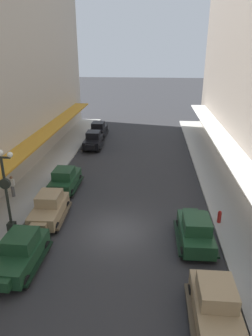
% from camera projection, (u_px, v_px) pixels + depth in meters
% --- Properties ---
extents(ground_plane, '(200.00, 200.00, 0.00)m').
position_uv_depth(ground_plane, '(118.00, 231.00, 18.93)').
color(ground_plane, '#2D2D30').
extents(sidewalk_left, '(3.00, 60.00, 0.15)m').
position_uv_depth(sidewalk_left, '(0.00, 224.00, 19.51)').
color(sidewalk_left, '#B7B5AD').
rests_on(sidewalk_left, ground).
extents(sidewalk_right, '(3.00, 60.00, 0.15)m').
position_uv_depth(sidewalk_right, '(242.00, 236.00, 18.30)').
color(sidewalk_right, '#B7B5AD').
rests_on(sidewalk_right, ground).
extents(parked_car_0, '(2.21, 4.28, 1.84)m').
position_uv_depth(parked_car_0, '(93.00, 140.00, 34.00)').
color(parked_car_0, black).
rests_on(parked_car_0, ground).
extents(parked_car_1, '(2.16, 4.27, 1.84)m').
position_uv_depth(parked_car_1, '(65.00, 179.00, 24.02)').
color(parked_car_1, '#193D23').
rests_on(parked_car_1, ground).
extents(parked_car_2, '(2.18, 4.27, 1.84)m').
position_uv_depth(parked_car_2, '(99.00, 129.00, 38.43)').
color(parked_car_2, black).
rests_on(parked_car_2, ground).
extents(parked_car_3, '(2.15, 4.27, 1.84)m').
position_uv_depth(parked_car_3, '(216.00, 307.00, 12.23)').
color(parked_car_3, '#997F5B').
rests_on(parked_car_3, ground).
extents(parked_car_4, '(2.23, 4.29, 1.84)m').
position_uv_depth(parked_car_4, '(49.00, 207.00, 19.76)').
color(parked_car_4, '#997F5B').
rests_on(parked_car_4, ground).
extents(parked_car_5, '(2.22, 4.29, 1.84)m').
position_uv_depth(parked_car_5, '(195.00, 230.00, 17.31)').
color(parked_car_5, '#193D23').
rests_on(parked_car_5, ground).
extents(parked_car_6, '(2.22, 4.29, 1.84)m').
position_uv_depth(parked_car_6, '(20.00, 252.00, 15.48)').
color(parked_car_6, '#193D23').
rests_on(parked_car_6, ground).
extents(lamp_post_with_clock, '(1.42, 0.44, 5.16)m').
position_uv_depth(lamp_post_with_clock, '(6.00, 188.00, 17.72)').
color(lamp_post_with_clock, black).
rests_on(lamp_post_with_clock, sidewalk_left).
extents(fire_hydrant, '(0.24, 0.24, 0.82)m').
position_uv_depth(fire_hydrant, '(219.00, 217.00, 19.43)').
color(fire_hydrant, '#B21E19').
rests_on(fire_hydrant, sidewalk_right).
extents(pedestrian_2, '(0.36, 0.24, 1.64)m').
position_uv_depth(pedestrian_2, '(12.00, 186.00, 22.66)').
color(pedestrian_2, slate).
rests_on(pedestrian_2, sidewalk_left).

